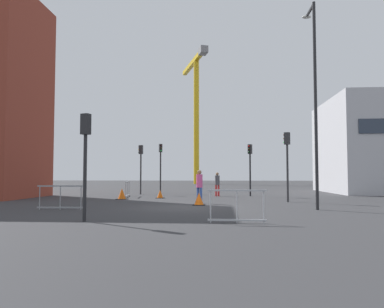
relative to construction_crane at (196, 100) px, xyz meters
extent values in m
plane|color=#333335|center=(2.33, -44.57, -14.17)|extent=(160.00, 160.00, 0.00)
cylinder|color=gold|center=(0.07, -0.22, -3.81)|extent=(0.90, 0.90, 20.72)
cube|color=gold|center=(-0.67, 2.10, 6.95)|extent=(4.93, 13.48, 0.70)
cube|color=slate|center=(1.43, -4.47, 6.95)|extent=(1.69, 2.08, 1.10)
cylinder|color=#232326|center=(8.38, -45.38, -9.45)|extent=(0.14, 0.14, 9.44)
cube|color=#232326|center=(8.37, -44.70, -4.82)|extent=(0.12, 1.35, 0.10)
ellipsoid|color=silver|center=(8.36, -44.03, -4.84)|extent=(0.44, 0.24, 0.16)
cylinder|color=#2D2D30|center=(-2.22, -33.15, -12.57)|extent=(0.12, 0.12, 3.20)
cube|color=#2D2D30|center=(-2.22, -33.15, -10.62)|extent=(0.33, 0.30, 0.70)
sphere|color=#390605|center=(-2.39, -33.10, -10.40)|extent=(0.11, 0.11, 0.11)
sphere|color=#F2A514|center=(-2.39, -33.10, -10.62)|extent=(0.11, 0.11, 0.11)
sphere|color=#07330F|center=(-2.39, -33.10, -10.84)|extent=(0.11, 0.11, 0.11)
cylinder|color=#232326|center=(-0.45, -50.18, -12.71)|extent=(0.12, 0.12, 2.92)
cube|color=#232326|center=(-0.45, -50.18, -10.90)|extent=(0.35, 0.33, 0.70)
sphere|color=#390605|center=(-0.61, -50.11, -10.68)|extent=(0.11, 0.11, 0.11)
sphere|color=#F2A514|center=(-0.61, -50.11, -10.90)|extent=(0.11, 0.11, 0.11)
sphere|color=#07330F|center=(-0.61, -50.11, -11.12)|extent=(0.11, 0.11, 0.11)
cylinder|color=black|center=(6.25, -34.86, -12.63)|extent=(0.12, 0.12, 3.07)
cube|color=black|center=(6.25, -34.86, -10.75)|extent=(0.35, 0.36, 0.70)
sphere|color=red|center=(6.16, -35.01, -10.53)|extent=(0.11, 0.11, 0.11)
sphere|color=#3C2905|center=(6.16, -35.01, -10.75)|extent=(0.11, 0.11, 0.11)
sphere|color=#07330F|center=(6.16, -35.01, -10.97)|extent=(0.11, 0.11, 0.11)
cylinder|color=#232326|center=(-0.99, -30.99, -12.44)|extent=(0.12, 0.12, 3.46)
cube|color=#232326|center=(-0.99, -30.99, -10.36)|extent=(0.33, 0.35, 0.70)
sphere|color=#390605|center=(-0.92, -31.15, -10.14)|extent=(0.11, 0.11, 0.11)
sphere|color=#3C2905|center=(-0.92, -31.15, -10.36)|extent=(0.11, 0.11, 0.11)
sphere|color=green|center=(-0.92, -31.15, -10.58)|extent=(0.11, 0.11, 0.11)
cylinder|color=#2D2D30|center=(7.92, -40.64, -12.52)|extent=(0.12, 0.12, 3.29)
cube|color=#2D2D30|center=(7.92, -40.64, -10.53)|extent=(0.37, 0.36, 0.70)
sphere|color=#390605|center=(7.78, -40.53, -10.31)|extent=(0.11, 0.11, 0.11)
sphere|color=#3C2905|center=(7.78, -40.53, -10.53)|extent=(0.11, 0.11, 0.11)
sphere|color=green|center=(7.78, -40.53, -10.75)|extent=(0.11, 0.11, 0.11)
cylinder|color=red|center=(3.76, -35.28, -13.76)|extent=(0.14, 0.14, 0.82)
cylinder|color=red|center=(3.94, -35.20, -13.76)|extent=(0.14, 0.14, 0.82)
cylinder|color=#4C4C51|center=(3.85, -35.24, -13.01)|extent=(0.34, 0.34, 0.68)
sphere|color=#8C6647|center=(3.85, -35.24, -12.56)|extent=(0.22, 0.22, 0.22)
cylinder|color=#33519E|center=(2.86, -42.00, -13.74)|extent=(0.14, 0.14, 0.86)
cylinder|color=#33519E|center=(3.03, -42.11, -13.74)|extent=(0.14, 0.14, 0.86)
cylinder|color=#D14C8C|center=(2.94, -42.05, -12.95)|extent=(0.34, 0.34, 0.72)
sphere|color=#8C6647|center=(2.94, -42.05, -12.48)|extent=(0.23, 0.23, 0.23)
cube|color=#B2B5BA|center=(4.61, -50.27, -13.12)|extent=(1.88, 0.13, 0.06)
cube|color=#B2B5BA|center=(4.61, -50.27, -14.07)|extent=(1.88, 0.13, 0.06)
cylinder|color=#B2B5BA|center=(3.77, -50.25, -13.64)|extent=(0.04, 0.04, 1.05)
cylinder|color=#B2B5BA|center=(4.61, -50.27, -13.64)|extent=(0.04, 0.04, 1.05)
cylinder|color=#B2B5BA|center=(5.46, -50.30, -13.64)|extent=(0.04, 0.04, 1.05)
cube|color=gray|center=(-2.42, -36.53, -13.12)|extent=(0.42, 2.50, 0.06)
cube|color=gray|center=(-2.42, -36.53, -14.07)|extent=(0.42, 2.50, 0.06)
cylinder|color=gray|center=(-2.26, -37.65, -13.64)|extent=(0.04, 0.04, 1.05)
cylinder|color=gray|center=(-2.42, -36.53, -13.64)|extent=(0.04, 0.04, 1.05)
cylinder|color=gray|center=(-2.59, -35.41, -13.64)|extent=(0.04, 0.04, 1.05)
cube|color=gray|center=(-3.03, -46.21, -13.12)|extent=(2.09, 0.12, 0.06)
cube|color=gray|center=(-3.03, -46.21, -14.07)|extent=(2.09, 0.12, 0.06)
cylinder|color=gray|center=(-3.97, -46.24, -13.64)|extent=(0.04, 0.04, 1.05)
cylinder|color=gray|center=(-3.03, -46.21, -13.64)|extent=(0.04, 0.04, 1.05)
cylinder|color=gray|center=(-2.09, -46.19, -13.64)|extent=(0.04, 0.04, 1.05)
cube|color=black|center=(0.08, -37.78, -14.15)|extent=(0.54, 0.54, 0.03)
cone|color=#E55B0F|center=(0.08, -37.78, -13.89)|extent=(0.42, 0.42, 0.55)
cube|color=black|center=(2.98, -43.23, -14.15)|extent=(0.64, 0.64, 0.03)
cone|color=#E55B0F|center=(2.98, -43.23, -13.85)|extent=(0.49, 0.49, 0.65)
cube|color=black|center=(-2.16, -39.00, -14.15)|extent=(0.68, 0.68, 0.03)
cone|color=#E55B0F|center=(-2.16, -39.00, -13.82)|extent=(0.52, 0.52, 0.69)
camera|label=1|loc=(4.10, -62.46, -12.61)|focal=35.06mm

